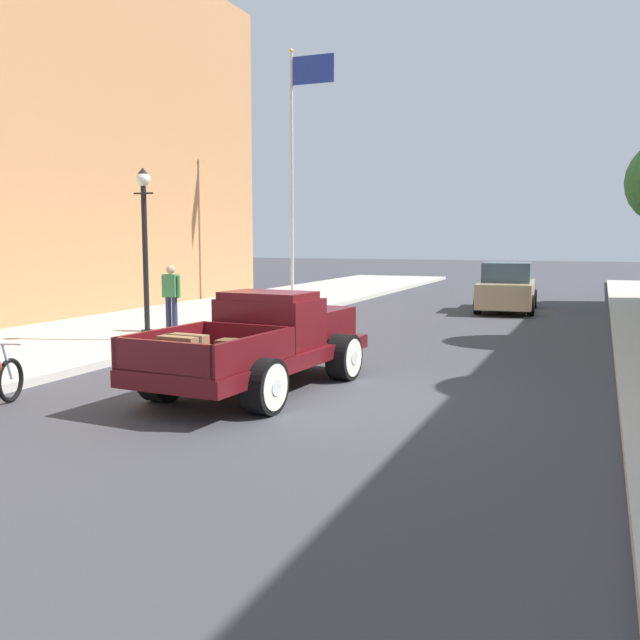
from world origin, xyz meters
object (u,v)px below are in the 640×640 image
pedestrian_sidewalk_left (171,294)px  flagpole (297,148)px  street_lamp_near (145,241)px  car_background_tan (507,289)px  hotrod_truck_maroon (267,342)px

pedestrian_sidewalk_left → flagpole: size_ratio=0.18×
street_lamp_near → flagpole: size_ratio=0.42×
street_lamp_near → flagpole: flagpole is taller
car_background_tan → street_lamp_near: size_ratio=1.14×
hotrod_truck_maroon → flagpole: flagpole is taller
car_background_tan → flagpole: size_ratio=0.48×
pedestrian_sidewalk_left → hotrod_truck_maroon: bearing=-42.5°
street_lamp_near → pedestrian_sidewalk_left: bearing=103.4°
pedestrian_sidewalk_left → flagpole: bearing=94.4°
car_background_tan → flagpole: bearing=-179.3°
car_background_tan → pedestrian_sidewalk_left: size_ratio=2.66×
street_lamp_near → flagpole: bearing=95.7°
street_lamp_near → hotrod_truck_maroon: bearing=-33.0°
hotrod_truck_maroon → flagpole: (-5.51, 13.86, 5.02)m
flagpole → hotrod_truck_maroon: bearing=-68.3°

